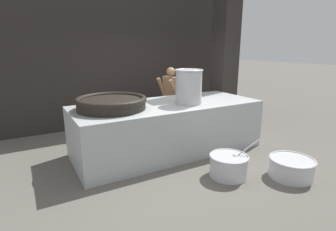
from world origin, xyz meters
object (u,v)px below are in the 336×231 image
at_px(giant_wok_near, 112,103).
at_px(cook, 170,96).
at_px(prep_bowl_vegetables, 229,165).
at_px(prep_bowl_meat, 291,167).
at_px(stock_pot, 189,86).

xyz_separation_m(giant_wok_near, cook, (1.87, 1.15, -0.24)).
relative_size(prep_bowl_vegetables, prep_bowl_meat, 1.12).
distance_m(giant_wok_near, cook, 2.21).
bearing_deg(prep_bowl_vegetables, cook, 79.95).
height_order(giant_wok_near, prep_bowl_meat, giant_wok_near).
distance_m(cook, prep_bowl_vegetables, 2.80).
relative_size(cook, prep_bowl_meat, 2.20).
bearing_deg(prep_bowl_meat, stock_pot, 114.65).
bearing_deg(cook, prep_bowl_vegetables, 69.67).
xyz_separation_m(cook, prep_bowl_vegetables, (-0.48, -2.69, -0.65)).
height_order(giant_wok_near, prep_bowl_vegetables, giant_wok_near).
height_order(stock_pot, prep_bowl_meat, stock_pot).
height_order(prep_bowl_vegetables, prep_bowl_meat, prep_bowl_vegetables).
distance_m(prep_bowl_vegetables, prep_bowl_meat, 1.00).
relative_size(cook, prep_bowl_vegetables, 1.97).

